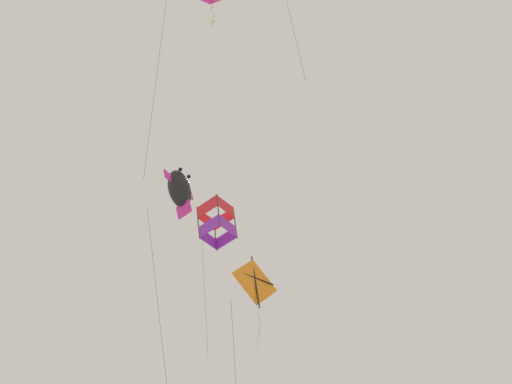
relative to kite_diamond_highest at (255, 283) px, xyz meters
name	(u,v)px	position (x,y,z in m)	size (l,w,h in m)	color
kite_diamond_highest	(255,283)	(0.00, 0.00, 0.00)	(2.18, 1.28, 6.59)	orange
kite_fish_near_left	(179,189)	(-3.49, 1.03, 2.61)	(1.92, 1.31, 8.27)	black
kite_box_upper_right	(217,223)	(6.04, 6.48, 9.11)	(1.60, 1.89, 8.72)	red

